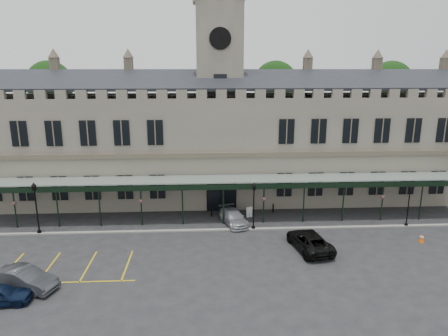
{
  "coord_description": "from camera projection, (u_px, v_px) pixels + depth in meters",
  "views": [
    {
      "loc": [
        -1.94,
        -29.89,
        15.07
      ],
      "look_at": [
        0.0,
        6.0,
        6.0
      ],
      "focal_mm": 32.0,
      "sensor_mm": 36.0,
      "label": 1
    }
  ],
  "objects": [
    {
      "name": "ground",
      "position": [
        228.0,
        257.0,
        32.72
      ],
      "size": [
        140.0,
        140.0,
        0.0
      ],
      "primitive_type": "plane",
      "color": "#252527"
    },
    {
      "name": "station_building",
      "position": [
        219.0,
        143.0,
        46.54
      ],
      "size": [
        60.0,
        10.36,
        17.3
      ],
      "color": "#6E685B",
      "rests_on": "ground"
    },
    {
      "name": "clock_tower",
      "position": [
        219.0,
        85.0,
        45.0
      ],
      "size": [
        5.6,
        5.6,
        24.8
      ],
      "color": "#6E685B",
      "rests_on": "ground"
    },
    {
      "name": "canopy",
      "position": [
        223.0,
        200.0,
        39.36
      ],
      "size": [
        50.0,
        4.1,
        4.3
      ],
      "color": "#8C9E93",
      "rests_on": "ground"
    },
    {
      "name": "kerb",
      "position": [
        224.0,
        230.0,
        38.03
      ],
      "size": [
        60.0,
        0.4,
        0.12
      ],
      "primitive_type": "cube",
      "color": "gray",
      "rests_on": "ground"
    },
    {
      "name": "parking_markings",
      "position": [
        47.0,
        270.0,
        30.54
      ],
      "size": [
        16.0,
        6.0,
        0.01
      ],
      "primitive_type": null,
      "color": "gold",
      "rests_on": "ground"
    },
    {
      "name": "tree_behind_left",
      "position": [
        50.0,
        85.0,
        52.64
      ],
      "size": [
        6.0,
        6.0,
        16.0
      ],
      "color": "#332314",
      "rests_on": "ground"
    },
    {
      "name": "tree_behind_mid",
      "position": [
        275.0,
        85.0,
        54.21
      ],
      "size": [
        6.0,
        6.0,
        16.0
      ],
      "color": "#332314",
      "rests_on": "ground"
    },
    {
      "name": "tree_behind_right",
      "position": [
        390.0,
        84.0,
        55.05
      ],
      "size": [
        6.0,
        6.0,
        16.0
      ],
      "color": "#332314",
      "rests_on": "ground"
    },
    {
      "name": "lamp_post_left",
      "position": [
        36.0,
        204.0,
        36.51
      ],
      "size": [
        0.47,
        0.47,
        5.0
      ],
      "color": "black",
      "rests_on": "ground"
    },
    {
      "name": "lamp_post_mid",
      "position": [
        254.0,
        202.0,
        37.55
      ],
      "size": [
        0.44,
        0.44,
        4.69
      ],
      "color": "black",
      "rests_on": "ground"
    },
    {
      "name": "lamp_post_right",
      "position": [
        409.0,
        201.0,
        38.34
      ],
      "size": [
        0.41,
        0.41,
        4.32
      ],
      "color": "black",
      "rests_on": "ground"
    },
    {
      "name": "traffic_cone",
      "position": [
        422.0,
        238.0,
        35.41
      ],
      "size": [
        0.47,
        0.47,
        0.74
      ],
      "rotation": [
        0.0,
        0.0,
        -0.07
      ],
      "color": "#E65507",
      "rests_on": "ground"
    },
    {
      "name": "sign_board",
      "position": [
        249.0,
        212.0,
        41.21
      ],
      "size": [
        0.64,
        0.26,
        1.13
      ],
      "rotation": [
        0.0,
        0.0,
        0.33
      ],
      "color": "black",
      "rests_on": "ground"
    },
    {
      "name": "bollard_left",
      "position": [
        211.0,
        212.0,
        41.49
      ],
      "size": [
        0.17,
        0.17,
        0.93
      ],
      "primitive_type": "cylinder",
      "color": "black",
      "rests_on": "ground"
    },
    {
      "name": "bollard_right",
      "position": [
        273.0,
        208.0,
        42.64
      ],
      "size": [
        0.17,
        0.17,
        0.95
      ],
      "primitive_type": "cylinder",
      "color": "black",
      "rests_on": "ground"
    },
    {
      "name": "car_left_b",
      "position": [
        24.0,
        279.0,
        27.74
      ],
      "size": [
        5.07,
        3.2,
        1.58
      ],
      "primitive_type": "imported",
      "rotation": [
        0.0,
        0.0,
        1.22
      ],
      "color": "#36393E",
      "rests_on": "ground"
    },
    {
      "name": "car_taxi",
      "position": [
        233.0,
        217.0,
        39.48
      ],
      "size": [
        3.08,
        5.0,
        1.35
      ],
      "primitive_type": "imported",
      "rotation": [
        0.0,
        0.0,
        0.27
      ],
      "color": "#A6A9AF",
      "rests_on": "ground"
    },
    {
      "name": "car_van",
      "position": [
        309.0,
        241.0,
        33.86
      ],
      "size": [
        3.44,
        5.85,
        1.53
      ],
      "primitive_type": "imported",
      "rotation": [
        0.0,
        0.0,
        3.32
      ],
      "color": "black",
      "rests_on": "ground"
    }
  ]
}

